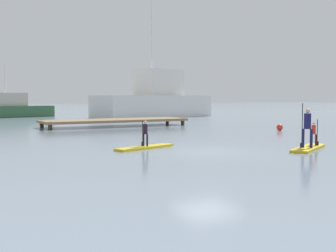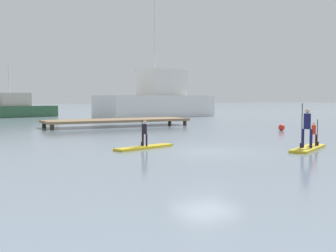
{
  "view_description": "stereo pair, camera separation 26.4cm",
  "coord_description": "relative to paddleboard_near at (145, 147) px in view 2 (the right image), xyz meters",
  "views": [
    {
      "loc": [
        -9.85,
        -14.82,
        2.23
      ],
      "look_at": [
        0.1,
        3.52,
        0.83
      ],
      "focal_mm": 46.58,
      "sensor_mm": 36.0,
      "label": 1
    },
    {
      "loc": [
        -9.62,
        -14.95,
        2.23
      ],
      "look_at": [
        0.1,
        3.52,
        0.83
      ],
      "focal_mm": 46.58,
      "sensor_mm": 36.0,
      "label": 2
    }
  ],
  "objects": [
    {
      "name": "ground_plane",
      "position": [
        1.79,
        -2.09,
        -0.05
      ],
      "size": [
        240.0,
        240.0,
        0.0
      ],
      "primitive_type": "plane",
      "color": "gray"
    },
    {
      "name": "paddleboard_near",
      "position": [
        0.0,
        0.0,
        0.0
      ],
      "size": [
        3.09,
        1.48,
        0.1
      ],
      "color": "gold",
      "rests_on": "ground"
    },
    {
      "name": "paddler_child_solo",
      "position": [
        -0.01,
        0.01,
        0.67
      ],
      "size": [
        0.25,
        0.38,
        1.1
      ],
      "color": "black",
      "rests_on": "paddleboard_near"
    },
    {
      "name": "paddleboard_far",
      "position": [
        6.01,
        -3.56,
        0.0
      ],
      "size": [
        3.12,
        2.14,
        0.1
      ],
      "color": "gold",
      "rests_on": "ground"
    },
    {
      "name": "paddler_adult",
      "position": [
        5.74,
        -3.71,
        1.0
      ],
      "size": [
        0.4,
        0.47,
        1.85
      ],
      "color": "#19194C",
      "rests_on": "paddleboard_far"
    },
    {
      "name": "paddler_child_front",
      "position": [
        6.69,
        -3.2,
        0.62
      ],
      "size": [
        0.25,
        0.34,
        1.14
      ],
      "color": "#4C1419",
      "rests_on": "paddleboard_far"
    },
    {
      "name": "fishing_boat_white_large",
      "position": [
        13.32,
        25.54,
        1.76
      ],
      "size": [
        14.41,
        7.49,
        14.57
      ],
      "color": "silver",
      "rests_on": "ground"
    },
    {
      "name": "motor_boat_small_navy",
      "position": [
        0.02,
        32.52,
        0.9
      ],
      "size": [
        7.91,
        3.71,
        5.74
      ],
      "color": "#2D5638",
      "rests_on": "ground"
    },
    {
      "name": "floating_dock",
      "position": [
        4.05,
        13.78,
        0.4
      ],
      "size": [
        10.94,
        3.13,
        0.54
      ],
      "color": "#846B4C",
      "rests_on": "ground"
    },
    {
      "name": "mooring_buoy_near",
      "position": [
        12.13,
        4.8,
        0.16
      ],
      "size": [
        0.42,
        0.42,
        0.42
      ],
      "primitive_type": "sphere",
      "color": "red",
      "rests_on": "ground"
    }
  ]
}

